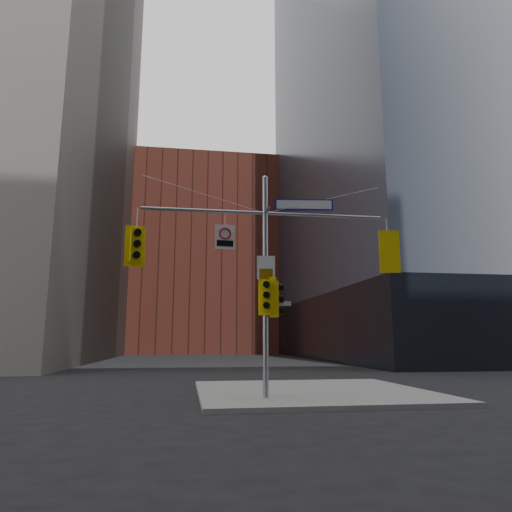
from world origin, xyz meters
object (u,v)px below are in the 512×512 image
object	(u,v)px
traffic_light_west_arm	(136,245)
regulatory_sign_arm	(225,236)
traffic_light_pole_side	(276,299)
traffic_light_east_arm	(388,253)
traffic_light_pole_front	(267,296)
signal_assembly	(265,261)
street_sign_blade	(304,205)

from	to	relation	value
traffic_light_west_arm	regulatory_sign_arm	world-z (taller)	regulatory_sign_arm
traffic_light_pole_side	regulatory_sign_arm	bearing A→B (deg)	95.10
traffic_light_east_arm	regulatory_sign_arm	bearing A→B (deg)	10.08
traffic_light_pole_side	traffic_light_pole_front	world-z (taller)	traffic_light_pole_front
traffic_light_east_arm	traffic_light_west_arm	bearing A→B (deg)	9.78
traffic_light_west_arm	traffic_light_east_arm	xyz separation A→B (m)	(8.30, -0.01, 0.00)
signal_assembly	street_sign_blade	size ratio (longest dim) A/B	4.08
traffic_light_east_arm	regulatory_sign_arm	world-z (taller)	regulatory_sign_arm
traffic_light_pole_front	regulatory_sign_arm	distance (m)	2.34
traffic_light_west_arm	traffic_light_pole_side	xyz separation A→B (m)	(4.42, -0.01, -1.62)
traffic_light_pole_front	street_sign_blade	xyz separation A→B (m)	(1.32, 0.27, 3.09)
traffic_light_west_arm	traffic_light_pole_front	distance (m)	4.38
signal_assembly	regulatory_sign_arm	world-z (taller)	signal_assembly
signal_assembly	street_sign_blade	distance (m)	2.34
signal_assembly	traffic_light_pole_side	size ratio (longest dim) A/B	7.07
signal_assembly	traffic_light_west_arm	world-z (taller)	signal_assembly
street_sign_blade	signal_assembly	bearing A→B (deg)	-173.02
traffic_light_west_arm	traffic_light_pole_front	size ratio (longest dim) A/B	1.09
street_sign_blade	traffic_light_east_arm	bearing A→B (deg)	6.77
regulatory_sign_arm	traffic_light_pole_front	bearing A→B (deg)	-15.42
signal_assembly	street_sign_blade	bearing A→B (deg)	0.15
regulatory_sign_arm	traffic_light_pole_side	bearing A→B (deg)	-3.95
traffic_light_pole_side	traffic_light_west_arm	bearing A→B (deg)	94.14
traffic_light_pole_side	street_sign_blade	bearing A→B (deg)	-85.73
traffic_light_west_arm	street_sign_blade	xyz separation A→B (m)	(5.41, -0.01, 1.55)
traffic_light_pole_front	regulatory_sign_arm	bearing A→B (deg)	-176.03
traffic_light_west_arm	regulatory_sign_arm	bearing A→B (deg)	-15.31
traffic_light_east_arm	traffic_light_pole_front	world-z (taller)	traffic_light_east_arm
traffic_light_pole_side	regulatory_sign_arm	distance (m)	2.59
traffic_light_west_arm	traffic_light_pole_front	xyz separation A→B (m)	(4.09, -0.28, -1.54)
traffic_light_west_arm	traffic_light_east_arm	bearing A→B (deg)	-14.71
street_sign_blade	regulatory_sign_arm	size ratio (longest dim) A/B	2.46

